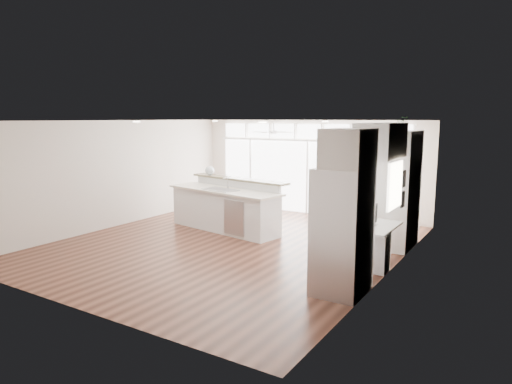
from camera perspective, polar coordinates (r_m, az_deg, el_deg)
The scene contains 24 objects.
floor at distance 10.14m, azimuth -3.29°, elevation -6.60°, with size 7.00×8.00×0.02m, color #3C1C12.
ceiling at distance 9.76m, azimuth -3.44°, elevation 8.89°, with size 7.00×8.00×0.02m, color white.
wall_back at distance 13.30m, azimuth 6.63°, elevation 3.11°, with size 7.00×0.04×2.70m, color beige.
wall_front at distance 7.03m, azimuth -22.51°, elevation -3.01°, with size 7.00×0.04×2.70m, color beige.
wall_left at distance 12.20m, azimuth -16.93°, elevation 2.22°, with size 0.04×8.00×2.70m, color beige.
wall_right at distance 8.37m, azimuth 16.63°, elevation -0.82°, with size 0.04×8.00×2.70m, color beige.
glass_wall at distance 13.28m, azimuth 6.50°, elevation 1.80°, with size 5.80×0.06×2.08m, color white.
transom_row at distance 13.18m, azimuth 6.60°, elevation 7.54°, with size 5.90×0.06×0.40m, color white.
desk_window at distance 8.63m, azimuth 16.97°, elevation 0.80°, with size 0.04×0.85×0.85m, color white.
ceiling_fan at distance 12.40m, azimuth 2.22°, elevation 7.95°, with size 1.16×1.16×0.32m, color white.
recessed_lights at distance 9.92m, azimuth -2.76°, elevation 8.79°, with size 3.40×3.00×0.02m, color beige.
oven_cabinet at distance 10.19m, azimuth 17.51°, elevation 0.30°, with size 0.64×1.20×2.50m, color white.
desk_nook at distance 8.96m, azimuth 14.56°, elevation -6.44°, with size 0.72×1.30×0.76m, color white.
upper_cabinets at distance 8.64m, azimuth 15.35°, elevation 6.22°, with size 0.64×1.30×0.64m, color white.
refrigerator at distance 7.30m, azimuth 10.71°, elevation -4.85°, with size 0.76×0.90×2.00m, color #B2B2B7.
fridge_cabinet at distance 7.08m, azimuth 11.48°, elevation 5.36°, with size 0.64×0.90×0.60m, color white.
framed_photos at distance 9.25m, azimuth 17.92°, elevation 0.36°, with size 0.06×0.22×0.80m, color black.
kitchen_island at distance 11.29m, azimuth -3.98°, elevation -1.65°, with size 3.16×1.19×1.26m, color white.
rug at distance 9.30m, azimuth 13.11°, elevation -8.21°, with size 0.79×0.57×0.01m, color #3A1F12.
office_chair at distance 8.50m, azimuth 8.98°, elevation -6.05°, with size 0.55×0.51×1.06m, color black.
fishbowl at distance 12.13m, azimuth -5.81°, elevation 2.67°, with size 0.25×0.25×0.25m, color silver.
monitor at distance 8.85m, azimuth 14.22°, elevation -2.76°, with size 0.08×0.48×0.40m, color black.
keyboard at distance 8.94m, azimuth 13.13°, elevation -3.86°, with size 0.11×0.29×0.01m, color white.
potted_plant at distance 10.08m, azimuth 17.89°, elevation 7.97°, with size 0.26×0.28×0.22m, color #265122.
Camera 1 is at (5.63, -7.97, 2.76)m, focal length 32.00 mm.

